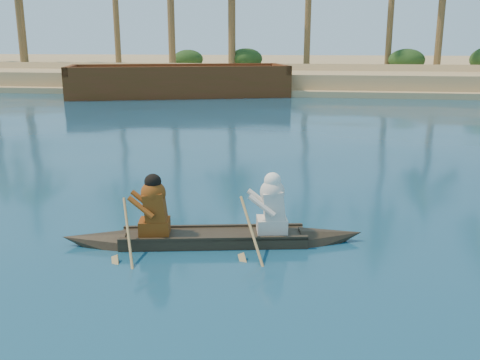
# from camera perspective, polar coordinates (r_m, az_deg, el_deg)

# --- Properties ---
(sandy_embankment) EXTENTS (150.00, 51.00, 1.50)m
(sandy_embankment) POSITION_cam_1_polar(r_m,az_deg,el_deg) (58.64, -0.72, 11.84)
(sandy_embankment) COLOR tan
(sandy_embankment) RESTS_ON ground
(shrub_cluster) EXTENTS (100.00, 6.00, 2.40)m
(shrub_cluster) POSITION_cam_1_polar(r_m,az_deg,el_deg) (43.50, -4.03, 11.74)
(shrub_cluster) COLOR #1B3A15
(shrub_cluster) RESTS_ON ground
(canoe) EXTENTS (5.11, 1.63, 1.40)m
(canoe) POSITION_cam_1_polar(r_m,az_deg,el_deg) (9.03, -2.84, -5.14)
(canoe) COLOR #2F281A
(canoe) RESTS_ON ground
(barge_mid) EXTENTS (14.08, 8.26, 2.23)m
(barge_mid) POSITION_cam_1_polar(r_m,az_deg,el_deg) (34.18, -6.52, 10.22)
(barge_mid) COLOR maroon
(barge_mid) RESTS_ON ground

